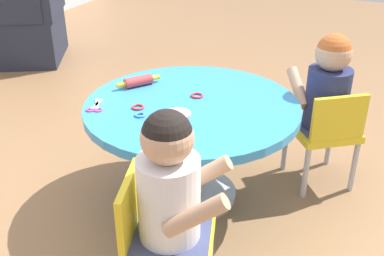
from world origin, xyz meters
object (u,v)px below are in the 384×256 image
at_px(armchair_dark, 24,24).
at_px(craft_scissors, 95,107).
at_px(rolling_pin, 138,81).
at_px(seated_child_left, 170,183).
at_px(craft_table, 192,124).
at_px(child_chair_left, 160,236).
at_px(child_chair_right, 326,131).
at_px(seated_child_right, 328,86).

relative_size(armchair_dark, craft_scissors, 6.75).
bearing_deg(rolling_pin, seated_child_left, -145.68).
relative_size(craft_table, armchair_dark, 1.02).
bearing_deg(rolling_pin, child_chair_left, -148.12).
bearing_deg(child_chair_right, seated_child_right, 34.34).
xyz_separation_m(craft_table, rolling_pin, (0.09, 0.32, 0.13)).
relative_size(seated_child_left, child_chair_right, 0.95).
bearing_deg(craft_scissors, child_chair_right, -59.69).
bearing_deg(seated_child_right, craft_table, 124.78).
distance_m(craft_table, rolling_pin, 0.36).
relative_size(child_chair_left, child_chair_right, 1.00).
xyz_separation_m(craft_table, armchair_dark, (1.39, 2.15, -0.09)).
bearing_deg(craft_scissors, rolling_pin, -10.95).
height_order(child_chair_right, armchair_dark, armchair_dark).
bearing_deg(child_chair_right, child_chair_left, 156.91).
bearing_deg(child_chair_left, child_chair_right, -23.09).
bearing_deg(craft_scissors, seated_child_right, -57.63).
distance_m(child_chair_right, armchair_dark, 2.92).
height_order(child_chair_left, child_chair_right, same).
bearing_deg(armchair_dark, seated_child_right, -110.49).
height_order(child_chair_left, seated_child_left, seated_child_left).
bearing_deg(seated_child_right, rolling_pin, 108.37).
relative_size(child_chair_left, seated_child_right, 1.05).
bearing_deg(rolling_pin, armchair_dark, 54.59).
relative_size(child_chair_left, rolling_pin, 2.73).
relative_size(child_chair_left, craft_scissors, 3.76).
bearing_deg(craft_scissors, craft_table, -61.37).
bearing_deg(child_chair_left, craft_scissors, 49.40).
bearing_deg(craft_table, seated_child_right, -55.22).
bearing_deg(craft_table, child_chair_left, -167.56).
xyz_separation_m(seated_child_right, armchair_dark, (1.01, 2.71, -0.22)).
relative_size(seated_child_right, armchair_dark, 0.53).
bearing_deg(seated_child_right, craft_scissors, 122.37).
bearing_deg(armchair_dark, seated_child_left, -131.15).
height_order(armchair_dark, craft_scissors, armchair_dark).
relative_size(craft_table, child_chair_right, 1.84).
xyz_separation_m(seated_child_left, seated_child_right, (1.03, -0.37, 0.00)).
height_order(seated_child_left, armchair_dark, armchair_dark).
height_order(craft_table, craft_scissors, craft_scissors).
distance_m(craft_table, craft_scissors, 0.45).
bearing_deg(craft_table, armchair_dark, 57.06).
relative_size(seated_child_left, armchair_dark, 0.53).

